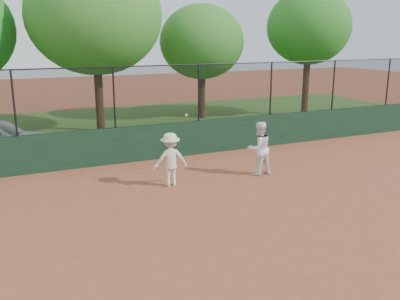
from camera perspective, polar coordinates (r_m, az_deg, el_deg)
name	(u,v)px	position (r m, az deg, el deg)	size (l,w,h in m)	color
ground	(209,229)	(9.97, 1.14, -10.06)	(80.00, 80.00, 0.00)	#994D31
back_wall	(131,144)	(15.12, -8.82, 0.73)	(26.00, 0.20, 1.20)	#183420
grass_strip	(95,129)	(20.96, -13.35, 2.64)	(36.00, 12.00, 0.01)	#2A5019
player_second	(259,148)	(13.62, 7.57, 0.20)	(0.80, 0.62, 1.64)	white
player_main	(170,159)	(12.52, -3.82, -1.22)	(1.02, 0.63, 2.07)	beige
fence_assembly	(128,96)	(14.82, -9.17, 6.87)	(26.00, 0.06, 2.00)	black
tree_2	(95,16)	(20.07, -13.33, 16.35)	(5.74, 5.22, 7.43)	#402817
tree_3	(202,42)	(22.93, 0.24, 13.65)	(4.29, 3.90, 5.70)	#432816
tree_4	(309,27)	(24.31, 13.79, 15.03)	(4.44, 4.04, 6.50)	#4D2F1B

